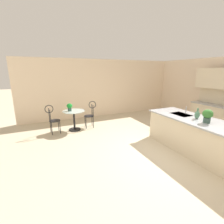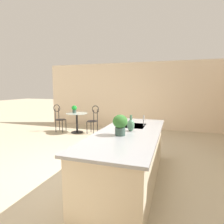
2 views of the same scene
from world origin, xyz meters
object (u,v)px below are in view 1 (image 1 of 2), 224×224
Objects in this scene: chair_by_island at (53,118)px; vase_on_counter at (197,115)px; chair_near_window at (90,113)px; potted_plant_on_table at (70,107)px; potted_plant_counter_near at (207,115)px; bistro_table at (74,119)px.

vase_on_counter reaches higher than chair_by_island.
chair_near_window is 0.84m from potted_plant_on_table.
chair_near_window is at bearing -145.67° from vase_on_counter.
chair_by_island is (0.09, -1.39, 0.00)m from chair_near_window.
potted_plant_counter_near reaches higher than chair_near_window.
bistro_table is 0.76m from chair_by_island.
vase_on_counter is (3.02, 2.84, 0.13)m from potted_plant_on_table.
bistro_table is 0.77× the size of chair_near_window.
bistro_table is 0.47m from potted_plant_on_table.
chair_near_window is 3.71× the size of potted_plant_on_table.
chair_near_window is 3.08× the size of potted_plant_counter_near.
chair_near_window is 1.00× the size of chair_by_island.
potted_plant_counter_near is at bearing 39.22° from potted_plant_on_table.
vase_on_counter reaches higher than bistro_table.
chair_near_window is 3.69m from vase_on_counter.
potted_plant_counter_near is (3.38, 1.97, 0.54)m from chair_near_window.
potted_plant_on_table is 0.97× the size of vase_on_counter.
potted_plant_on_table is at bearing -112.14° from bistro_table.
vase_on_counter is at bearing 43.32° from potted_plant_on_table.
chair_near_window reaches higher than bistro_table.
potted_plant_on_table is (-0.08, 0.62, 0.33)m from chair_by_island.
chair_by_island is 0.70m from potted_plant_on_table.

